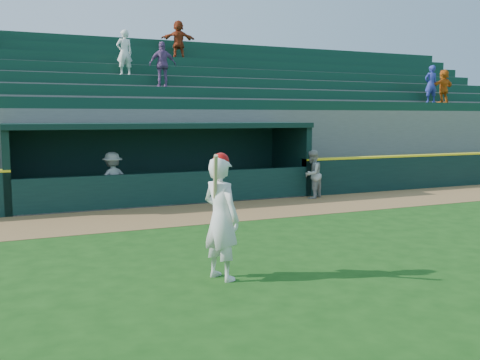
{
  "coord_description": "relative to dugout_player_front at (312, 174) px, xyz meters",
  "views": [
    {
      "loc": [
        -4.57,
        -8.85,
        2.65
      ],
      "look_at": [
        0.0,
        1.6,
        1.3
      ],
      "focal_mm": 40.0,
      "sensor_mm": 36.0,
      "label": 1
    }
  ],
  "objects": [
    {
      "name": "stands",
      "position": [
        -4.54,
        6.51,
        1.61
      ],
      "size": [
        34.5,
        6.25,
        7.55
      ],
      "color": "slate",
      "rests_on": "ground"
    },
    {
      "name": "warning_track",
      "position": [
        -4.52,
        -1.15,
        -0.78
      ],
      "size": [
        40.0,
        3.0,
        0.01
      ],
      "primitive_type": "cube",
      "color": "olive",
      "rests_on": "ground"
    },
    {
      "name": "dugout_player_inside",
      "position": [
        -6.26,
        0.96,
        0.02
      ],
      "size": [
        1.17,
        0.86,
        1.62
      ],
      "primitive_type": "imported",
      "rotation": [
        0.0,
        0.0,
        3.41
      ],
      "color": "#A0A09B",
      "rests_on": "ground"
    },
    {
      "name": "ground",
      "position": [
        -4.52,
        -6.05,
        -0.79
      ],
      "size": [
        120.0,
        120.0,
        0.0
      ],
      "primitive_type": "plane",
      "color": "#184411",
      "rests_on": "ground"
    },
    {
      "name": "field_wall_right",
      "position": [
        7.73,
        0.5,
        -0.19
      ],
      "size": [
        15.5,
        0.3,
        1.2
      ],
      "primitive_type": "cube",
      "color": "black",
      "rests_on": "ground"
    },
    {
      "name": "dugout_player_front",
      "position": [
        0.0,
        0.0,
        0.0
      ],
      "size": [
        0.97,
        0.91,
        1.58
      ],
      "primitive_type": "imported",
      "rotation": [
        0.0,
        0.0,
        3.7
      ],
      "color": "#A6A6A1",
      "rests_on": "ground"
    },
    {
      "name": "batter_at_plate",
      "position": [
        -5.95,
        -6.94,
        0.25
      ],
      "size": [
        0.73,
        0.9,
        2.1
      ],
      "color": "silver",
      "rests_on": "ground"
    },
    {
      "name": "dugout",
      "position": [
        -4.52,
        1.95,
        0.57
      ],
      "size": [
        9.4,
        2.8,
        2.46
      ],
      "color": "slate",
      "rests_on": "ground"
    },
    {
      "name": "wall_stripe_right",
      "position": [
        7.73,
        0.5,
        0.44
      ],
      "size": [
        15.5,
        0.32,
        0.06
      ],
      "primitive_type": "cube",
      "color": "yellow",
      "rests_on": "field_wall_right"
    }
  ]
}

